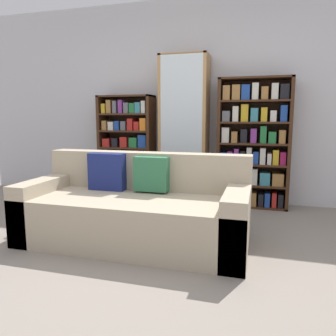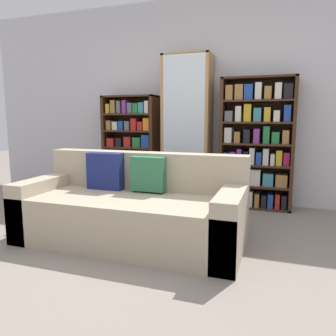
{
  "view_description": "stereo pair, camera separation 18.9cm",
  "coord_description": "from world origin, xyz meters",
  "px_view_note": "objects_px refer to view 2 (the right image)",
  "views": [
    {
      "loc": [
        0.92,
        -2.17,
        1.13
      ],
      "look_at": [
        -0.07,
        1.3,
        0.58
      ],
      "focal_mm": 35.0,
      "sensor_mm": 36.0,
      "label": 1
    },
    {
      "loc": [
        1.1,
        -2.11,
        1.13
      ],
      "look_at": [
        -0.07,
        1.3,
        0.58
      ],
      "focal_mm": 35.0,
      "sensor_mm": 36.0,
      "label": 2
    }
  ],
  "objects_px": {
    "bookshelf_left": "(132,149)",
    "bookshelf_right": "(256,145)",
    "wine_bottle": "(215,207)",
    "couch": "(132,210)",
    "display_cabinet": "(187,131)"
  },
  "relations": [
    {
      "from": "bookshelf_left",
      "to": "wine_bottle",
      "type": "xyz_separation_m",
      "value": [
        1.34,
        -0.72,
        -0.54
      ]
    },
    {
      "from": "couch",
      "to": "bookshelf_right",
      "type": "xyz_separation_m",
      "value": [
        0.99,
        1.54,
        0.51
      ]
    },
    {
      "from": "bookshelf_left",
      "to": "wine_bottle",
      "type": "distance_m",
      "value": 1.61
    },
    {
      "from": "bookshelf_left",
      "to": "wine_bottle",
      "type": "height_order",
      "value": "bookshelf_left"
    },
    {
      "from": "couch",
      "to": "display_cabinet",
      "type": "height_order",
      "value": "display_cabinet"
    },
    {
      "from": "bookshelf_right",
      "to": "wine_bottle",
      "type": "height_order",
      "value": "bookshelf_right"
    },
    {
      "from": "couch",
      "to": "display_cabinet",
      "type": "relative_size",
      "value": 1.05
    },
    {
      "from": "bookshelf_right",
      "to": "wine_bottle",
      "type": "xyz_separation_m",
      "value": [
        -0.38,
        -0.72,
        -0.64
      ]
    },
    {
      "from": "bookshelf_left",
      "to": "bookshelf_right",
      "type": "bearing_deg",
      "value": 0.01
    },
    {
      "from": "couch",
      "to": "wine_bottle",
      "type": "bearing_deg",
      "value": 53.26
    },
    {
      "from": "bookshelf_left",
      "to": "wine_bottle",
      "type": "bearing_deg",
      "value": -28.16
    },
    {
      "from": "display_cabinet",
      "to": "bookshelf_right",
      "type": "bearing_deg",
      "value": 1.06
    },
    {
      "from": "display_cabinet",
      "to": "bookshelf_right",
      "type": "distance_m",
      "value": 0.91
    },
    {
      "from": "couch",
      "to": "wine_bottle",
      "type": "relative_size",
      "value": 5.36
    },
    {
      "from": "bookshelf_left",
      "to": "bookshelf_right",
      "type": "distance_m",
      "value": 1.72
    }
  ]
}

